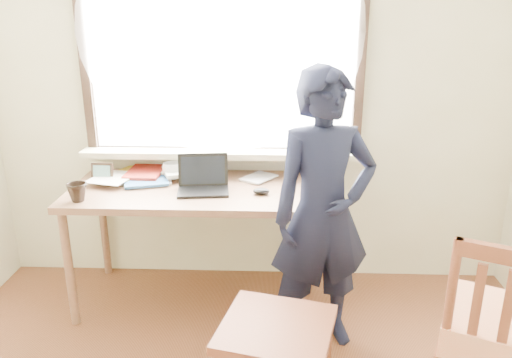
{
  "coord_description": "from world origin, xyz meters",
  "views": [
    {
      "loc": [
        0.14,
        -1.26,
        1.83
      ],
      "look_at": [
        0.06,
        0.95,
        1.08
      ],
      "focal_mm": 35.0,
      "sensor_mm": 36.0,
      "label": 1
    }
  ],
  "objects_px": {
    "mug_white": "(173,171)",
    "laptop": "(203,182)",
    "person": "(323,214)",
    "mug_dark": "(77,192)",
    "desk": "(189,200)",
    "work_chair": "(276,339)",
    "side_chair": "(500,334)"
  },
  "relations": [
    {
      "from": "mug_dark",
      "to": "person",
      "type": "bearing_deg",
      "value": -5.94
    },
    {
      "from": "desk",
      "to": "side_chair",
      "type": "xyz_separation_m",
      "value": [
        1.49,
        -1.07,
        -0.17
      ]
    },
    {
      "from": "desk",
      "to": "mug_dark",
      "type": "height_order",
      "value": "mug_dark"
    },
    {
      "from": "laptop",
      "to": "person",
      "type": "bearing_deg",
      "value": -27.41
    },
    {
      "from": "desk",
      "to": "person",
      "type": "relative_size",
      "value": 0.93
    },
    {
      "from": "mug_dark",
      "to": "work_chair",
      "type": "relative_size",
      "value": 0.2
    },
    {
      "from": "person",
      "to": "mug_dark",
      "type": "bearing_deg",
      "value": 159.22
    },
    {
      "from": "laptop",
      "to": "mug_white",
      "type": "height_order",
      "value": "laptop"
    },
    {
      "from": "mug_dark",
      "to": "desk",
      "type": "bearing_deg",
      "value": 22.88
    },
    {
      "from": "desk",
      "to": "laptop",
      "type": "relative_size",
      "value": 4.4
    },
    {
      "from": "mug_dark",
      "to": "side_chair",
      "type": "xyz_separation_m",
      "value": [
        2.09,
        -0.82,
        -0.31
      ]
    },
    {
      "from": "work_chair",
      "to": "person",
      "type": "distance_m",
      "value": 0.74
    },
    {
      "from": "person",
      "to": "work_chair",
      "type": "bearing_deg",
      "value": -127.3
    },
    {
      "from": "desk",
      "to": "mug_dark",
      "type": "bearing_deg",
      "value": -157.12
    },
    {
      "from": "mug_white",
      "to": "mug_dark",
      "type": "distance_m",
      "value": 0.63
    },
    {
      "from": "mug_white",
      "to": "person",
      "type": "relative_size",
      "value": 0.09
    },
    {
      "from": "side_chair",
      "to": "person",
      "type": "xyz_separation_m",
      "value": [
        -0.7,
        0.67,
        0.26
      ]
    },
    {
      "from": "desk",
      "to": "work_chair",
      "type": "distance_m",
      "value": 1.17
    },
    {
      "from": "laptop",
      "to": "work_chair",
      "type": "xyz_separation_m",
      "value": [
        0.45,
        -0.96,
        -0.41
      ]
    },
    {
      "from": "mug_dark",
      "to": "work_chair",
      "type": "height_order",
      "value": "mug_dark"
    },
    {
      "from": "work_chair",
      "to": "mug_dark",
      "type": "bearing_deg",
      "value": 147.08
    },
    {
      "from": "side_chair",
      "to": "mug_dark",
      "type": "bearing_deg",
      "value": 158.66
    },
    {
      "from": "desk",
      "to": "mug_dark",
      "type": "relative_size",
      "value": 12.69
    },
    {
      "from": "mug_white",
      "to": "laptop",
      "type": "bearing_deg",
      "value": -42.5
    },
    {
      "from": "mug_white",
      "to": "person",
      "type": "xyz_separation_m",
      "value": [
        0.92,
        -0.57,
        -0.05
      ]
    },
    {
      "from": "desk",
      "to": "mug_white",
      "type": "distance_m",
      "value": 0.25
    },
    {
      "from": "desk",
      "to": "laptop",
      "type": "bearing_deg",
      "value": -20.1
    },
    {
      "from": "laptop",
      "to": "desk",
      "type": "bearing_deg",
      "value": 159.9
    },
    {
      "from": "mug_dark",
      "to": "person",
      "type": "relative_size",
      "value": 0.07
    },
    {
      "from": "mug_white",
      "to": "person",
      "type": "bearing_deg",
      "value": -31.62
    },
    {
      "from": "laptop",
      "to": "side_chair",
      "type": "height_order",
      "value": "side_chair"
    },
    {
      "from": "mug_dark",
      "to": "person",
      "type": "height_order",
      "value": "person"
    }
  ]
}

